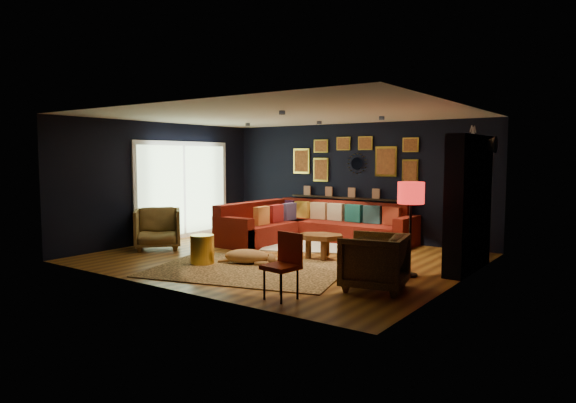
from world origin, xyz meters
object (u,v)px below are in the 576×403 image
Objects in this scene: pouf at (274,232)px; coffee_table at (320,239)px; sectional at (308,227)px; floor_lamp at (411,198)px; armchair_left at (158,227)px; armchair_right at (374,259)px; dog at (247,254)px; gold_stool at (202,250)px; orange_chair at (285,260)px.

coffee_table is at bearing -31.74° from pouf.
floor_lamp is at bearing -30.83° from sectional.
floor_lamp is (5.05, 0.69, 0.78)m from armchair_left.
sectional reaches higher than pouf.
armchair_right reaches higher than coffee_table.
floor_lamp reaches higher than armchair_right.
armchair_right is 0.59× the size of floor_lamp.
dog is (2.42, -0.10, -0.26)m from armchair_left.
armchair_right is (4.95, -0.34, -0.02)m from armchair_left.
dog is (-2.52, 0.25, -0.24)m from armchair_right.
gold_stool is 0.35× the size of floor_lamp.
orange_chair is 0.59× the size of floor_lamp.
gold_stool is at bearing -132.05° from coffee_table.
floor_lamp is (3.26, 1.23, 0.97)m from gold_stool.
sectional is at bearing 24.23° from pouf.
orange_chair is at bearing -61.35° from dog.
pouf is at bearing -155.77° from sectional.
pouf is 0.46× the size of dog.
coffee_table is 1.98× the size of gold_stool.
armchair_right is 2.55m from dog.
sectional is at bearing 4.69° from armchair_left.
orange_chair is (2.26, -3.99, 0.19)m from sectional.
pouf is 0.58× the size of orange_chair.
coffee_table is 2.12m from gold_stool.
floor_lamp is at bearing -10.38° from coffee_table.
pouf is at bearing 101.08° from gold_stool.
pouf is 4.52m from armchair_right.
floor_lamp reaches higher than sectional.
floor_lamp is at bearing 75.88° from orange_chair.
gold_stool is at bearing 167.24° from orange_chair.
armchair_left is 2.44m from dog.
armchair_left is 0.83× the size of dog.
armchair_right is 0.80× the size of dog.
dog is (-0.79, -1.12, -0.18)m from coffee_table.
dog is (-1.78, 1.34, -0.32)m from orange_chair.
armchair_left reaches higher than gold_stool.
coffee_table is 2.31m from pouf.
coffee_table is at bearing 169.62° from floor_lamp.
floor_lamp is (0.85, 2.13, 0.72)m from orange_chair.
pouf is at bearing -137.15° from armchair_right.
dog reaches higher than pouf.
armchair_right reaches higher than dog.
armchair_left is at bearing 153.47° from dog.
orange_chair is at bearing -67.00° from armchair_left.
pouf is at bearing 148.26° from coffee_table.
floor_lamp reaches higher than pouf.
sectional is 4.18m from armchair_right.
sectional is 3.20m from armchair_left.
floor_lamp is at bearing -22.19° from pouf.
floor_lamp is (3.11, -1.86, 0.91)m from sectional.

